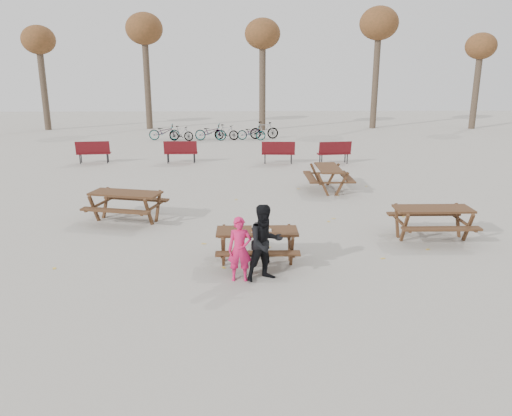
{
  "coord_description": "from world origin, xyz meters",
  "views": [
    {
      "loc": [
        -0.28,
        -10.47,
        4.26
      ],
      "look_at": [
        0.0,
        1.0,
        1.0
      ],
      "focal_mm": 35.0,
      "sensor_mm": 36.0,
      "label": 1
    }
  ],
  "objects_px": {
    "main_picnic_table": "(257,238)",
    "picnic_table_far": "(328,179)",
    "food_tray": "(267,230)",
    "adult": "(265,243)",
    "child": "(240,249)",
    "picnic_table_east": "(432,223)",
    "picnic_table_north": "(126,207)",
    "soda_bottle": "(253,229)"
  },
  "relations": [
    {
      "from": "adult",
      "to": "food_tray",
      "type": "bearing_deg",
      "value": 60.67
    },
    {
      "from": "soda_bottle",
      "to": "adult",
      "type": "bearing_deg",
      "value": -72.94
    },
    {
      "from": "food_tray",
      "to": "picnic_table_far",
      "type": "height_order",
      "value": "picnic_table_far"
    },
    {
      "from": "soda_bottle",
      "to": "picnic_table_north",
      "type": "height_order",
      "value": "soda_bottle"
    },
    {
      "from": "main_picnic_table",
      "to": "picnic_table_north",
      "type": "height_order",
      "value": "picnic_table_north"
    },
    {
      "from": "picnic_table_east",
      "to": "picnic_table_north",
      "type": "relative_size",
      "value": 0.97
    },
    {
      "from": "child",
      "to": "main_picnic_table",
      "type": "bearing_deg",
      "value": 67.79
    },
    {
      "from": "main_picnic_table",
      "to": "picnic_table_far",
      "type": "xyz_separation_m",
      "value": [
        2.72,
        6.82,
        -0.17
      ]
    },
    {
      "from": "adult",
      "to": "picnic_table_far",
      "type": "xyz_separation_m",
      "value": [
        2.58,
        7.74,
        -0.39
      ]
    },
    {
      "from": "picnic_table_far",
      "to": "adult",
      "type": "bearing_deg",
      "value": 161.01
    },
    {
      "from": "food_tray",
      "to": "soda_bottle",
      "type": "relative_size",
      "value": 1.06
    },
    {
      "from": "main_picnic_table",
      "to": "picnic_table_far",
      "type": "bearing_deg",
      "value": 68.28
    },
    {
      "from": "adult",
      "to": "picnic_table_east",
      "type": "relative_size",
      "value": 0.84
    },
    {
      "from": "main_picnic_table",
      "to": "soda_bottle",
      "type": "relative_size",
      "value": 10.59
    },
    {
      "from": "child",
      "to": "picnic_table_far",
      "type": "bearing_deg",
      "value": 68.11
    },
    {
      "from": "picnic_table_east",
      "to": "soda_bottle",
      "type": "bearing_deg",
      "value": -159.7
    },
    {
      "from": "soda_bottle",
      "to": "adult",
      "type": "height_order",
      "value": "adult"
    },
    {
      "from": "adult",
      "to": "picnic_table_east",
      "type": "height_order",
      "value": "adult"
    },
    {
      "from": "soda_bottle",
      "to": "child",
      "type": "xyz_separation_m",
      "value": [
        -0.29,
        -0.76,
        -0.17
      ]
    },
    {
      "from": "soda_bottle",
      "to": "picnic_table_east",
      "type": "relative_size",
      "value": 0.09
    },
    {
      "from": "adult",
      "to": "picnic_table_east",
      "type": "distance_m",
      "value": 5.01
    },
    {
      "from": "adult",
      "to": "picnic_table_east",
      "type": "xyz_separation_m",
      "value": [
        4.36,
        2.44,
        -0.39
      ]
    },
    {
      "from": "main_picnic_table",
      "to": "child",
      "type": "xyz_separation_m",
      "value": [
        -0.38,
        -0.93,
        0.09
      ]
    },
    {
      "from": "food_tray",
      "to": "picnic_table_north",
      "type": "relative_size",
      "value": 0.09
    },
    {
      "from": "child",
      "to": "picnic_table_east",
      "type": "distance_m",
      "value": 5.46
    },
    {
      "from": "picnic_table_east",
      "to": "picnic_table_far",
      "type": "bearing_deg",
      "value": 108.64
    },
    {
      "from": "picnic_table_north",
      "to": "soda_bottle",
      "type": "bearing_deg",
      "value": -30.02
    },
    {
      "from": "adult",
      "to": "child",
      "type": "bearing_deg",
      "value": 157.25
    },
    {
      "from": "food_tray",
      "to": "soda_bottle",
      "type": "height_order",
      "value": "soda_bottle"
    },
    {
      "from": "food_tray",
      "to": "adult",
      "type": "distance_m",
      "value": 0.86
    },
    {
      "from": "picnic_table_north",
      "to": "picnic_table_far",
      "type": "bearing_deg",
      "value": 43.3
    },
    {
      "from": "main_picnic_table",
      "to": "picnic_table_north",
      "type": "distance_m",
      "value": 4.87
    },
    {
      "from": "picnic_table_east",
      "to": "adult",
      "type": "bearing_deg",
      "value": -150.68
    },
    {
      "from": "food_tray",
      "to": "adult",
      "type": "height_order",
      "value": "adult"
    },
    {
      "from": "food_tray",
      "to": "picnic_table_north",
      "type": "distance_m",
      "value": 5.09
    },
    {
      "from": "food_tray",
      "to": "picnic_table_east",
      "type": "height_order",
      "value": "picnic_table_east"
    },
    {
      "from": "child",
      "to": "picnic_table_north",
      "type": "relative_size",
      "value": 0.68
    },
    {
      "from": "main_picnic_table",
      "to": "picnic_table_east",
      "type": "bearing_deg",
      "value": 18.69
    },
    {
      "from": "food_tray",
      "to": "main_picnic_table",
      "type": "bearing_deg",
      "value": 164.03
    },
    {
      "from": "main_picnic_table",
      "to": "child",
      "type": "bearing_deg",
      "value": -112.07
    },
    {
      "from": "adult",
      "to": "picnic_table_north",
      "type": "distance_m",
      "value": 5.63
    },
    {
      "from": "food_tray",
      "to": "child",
      "type": "distance_m",
      "value": 1.06
    }
  ]
}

